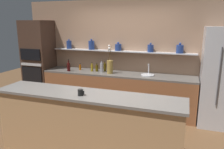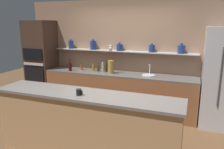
{
  "view_description": "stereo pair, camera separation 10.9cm",
  "coord_description": "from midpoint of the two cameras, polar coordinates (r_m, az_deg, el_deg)",
  "views": [
    {
      "loc": [
        1.39,
        -3.48,
        2.06
      ],
      "look_at": [
        0.09,
        0.3,
        1.11
      ],
      "focal_mm": 35.0,
      "sensor_mm": 36.0,
      "label": 1
    },
    {
      "loc": [
        1.49,
        -3.44,
        2.06
      ],
      "look_at": [
        0.09,
        0.3,
        1.11
      ],
      "focal_mm": 35.0,
      "sensor_mm": 36.0,
      "label": 2
    }
  ],
  "objects": [
    {
      "name": "bottle_oil_2",
      "position": [
        5.29,
        -2.48,
        1.96
      ],
      "size": [
        0.06,
        0.06,
        0.25
      ],
      "color": "#47380A",
      "rests_on": "back_counter_unit"
    },
    {
      "name": "bottle_wine_1",
      "position": [
        5.38,
        -11.83,
        1.97
      ],
      "size": [
        0.08,
        0.08,
        0.29
      ],
      "color": "#380C0C",
      "rests_on": "back_counter_unit"
    },
    {
      "name": "back_wall_unit",
      "position": [
        5.31,
        3.04,
        5.13
      ],
      "size": [
        5.2,
        0.28,
        2.6
      ],
      "color": "#937056",
      "rests_on": "ground_plane"
    },
    {
      "name": "sink_fixture",
      "position": [
        4.91,
        8.68,
        0.04
      ],
      "size": [
        0.29,
        0.29,
        0.25
      ],
      "color": "#B7B7BC",
      "rests_on": "back_counter_unit"
    },
    {
      "name": "back_counter_unit",
      "position": [
        5.2,
        0.67,
        -4.59
      ],
      "size": [
        3.57,
        0.62,
        0.92
      ],
      "color": "brown",
      "rests_on": "ground_plane"
    },
    {
      "name": "coffee_mug",
      "position": [
        3.24,
        -9.18,
        -4.65
      ],
      "size": [
        0.1,
        0.08,
        0.09
      ],
      "color": "black",
      "rests_on": "island_counter"
    },
    {
      "name": "bottle_spirit_0",
      "position": [
        5.19,
        -3.3,
        1.92
      ],
      "size": [
        0.07,
        0.07,
        0.28
      ],
      "color": "gray",
      "rests_on": "back_counter_unit"
    },
    {
      "name": "oven_tower",
      "position": [
        6.06,
        -19.0,
        3.11
      ],
      "size": [
        0.68,
        0.64,
        2.12
      ],
      "color": "#3D281E",
      "rests_on": "ground_plane"
    },
    {
      "name": "bottle_oil_5",
      "position": [
        5.27,
        -4.57,
        1.68
      ],
      "size": [
        0.07,
        0.07,
        0.21
      ],
      "color": "#47380A",
      "rests_on": "back_counter_unit"
    },
    {
      "name": "flower_vase",
      "position": [
        5.02,
        -1.2,
        2.31
      ],
      "size": [
        0.14,
        0.17,
        0.66
      ],
      "color": "olive",
      "rests_on": "back_counter_unit"
    },
    {
      "name": "ground_plane",
      "position": [
        4.28,
        -3.29,
        -15.48
      ],
      "size": [
        12.0,
        12.0,
        0.0
      ],
      "primitive_type": "plane",
      "color": "brown"
    },
    {
      "name": "bottle_sauce_3",
      "position": [
        5.48,
        -8.9,
        1.89
      ],
      "size": [
        0.05,
        0.05,
        0.17
      ],
      "color": "#9E4C0A",
      "rests_on": "back_counter_unit"
    },
    {
      "name": "island_counter",
      "position": [
        3.52,
        -7.47,
        -12.85
      ],
      "size": [
        2.95,
        0.61,
        1.02
      ],
      "color": "tan",
      "rests_on": "ground_plane"
    },
    {
      "name": "bottle_oil_4",
      "position": [
        5.29,
        -5.85,
        1.81
      ],
      "size": [
        0.06,
        0.06,
        0.23
      ],
      "color": "olive",
      "rests_on": "back_counter_unit"
    }
  ]
}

